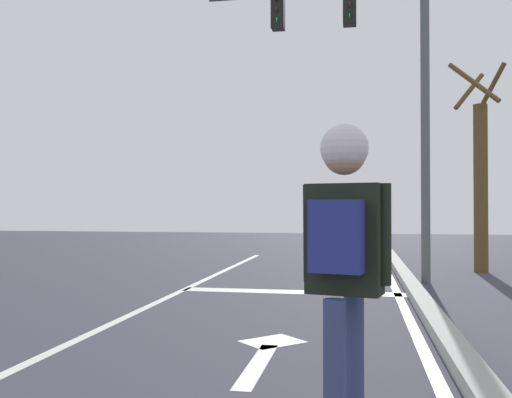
{
  "coord_description": "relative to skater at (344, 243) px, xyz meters",
  "views": [
    {
      "loc": [
        2.43,
        0.43,
        1.34
      ],
      "look_at": [
        1.48,
        5.65,
        1.42
      ],
      "focal_mm": 39.43,
      "sensor_mm": 36.0,
      "label": 1
    }
  ],
  "objects": [
    {
      "name": "lane_line_center",
      "position": [
        -2.73,
        2.66,
        -1.16
      ],
      "size": [
        0.12,
        20.0,
        0.01
      ],
      "primitive_type": "cube",
      "color": "silver",
      "rests_on": "ground"
    },
    {
      "name": "lane_line_curbside",
      "position": [
        0.67,
        2.66,
        -1.16
      ],
      "size": [
        0.12,
        20.0,
        0.01
      ],
      "primitive_type": "cube",
      "color": "silver",
      "rests_on": "ground"
    },
    {
      "name": "stop_bar",
      "position": [
        -0.95,
        5.97,
        -1.16
      ],
      "size": [
        3.55,
        0.4,
        0.01
      ],
      "primitive_type": "cube",
      "color": "silver",
      "rests_on": "ground"
    },
    {
      "name": "lane_arrow_stem",
      "position": [
        -0.77,
        1.8,
        -1.16
      ],
      "size": [
        0.16,
        1.4,
        0.01
      ],
      "primitive_type": "cube",
      "color": "silver",
      "rests_on": "ground"
    },
    {
      "name": "lane_arrow_head",
      "position": [
        -0.77,
        2.65,
        -1.16
      ],
      "size": [
        0.71,
        0.71,
        0.01
      ],
      "primitive_type": "cube",
      "rotation": [
        0.0,
        0.0,
        0.79
      ],
      "color": "silver",
      "rests_on": "ground"
    },
    {
      "name": "curb_strip",
      "position": [
        0.92,
        2.66,
        -1.09
      ],
      "size": [
        0.24,
        24.0,
        0.14
      ],
      "primitive_type": "cube",
      "color": "#999D95",
      "rests_on": "ground"
    },
    {
      "name": "skater",
      "position": [
        0.0,
        0.0,
        0.0
      ],
      "size": [
        0.46,
        0.62,
        1.69
      ],
      "color": "navy",
      "rests_on": "skateboard"
    },
    {
      "name": "traffic_signal_mast",
      "position": [
        0.27,
        7.47,
        2.84
      ],
      "size": [
        4.07,
        0.34,
        5.7
      ],
      "color": "#525C59",
      "rests_on": "ground"
    },
    {
      "name": "roadside_tree",
      "position": [
        2.58,
        9.4,
        0.83
      ],
      "size": [
        1.16,
        1.13,
        4.4
      ],
      "color": "brown",
      "rests_on": "ground"
    }
  ]
}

